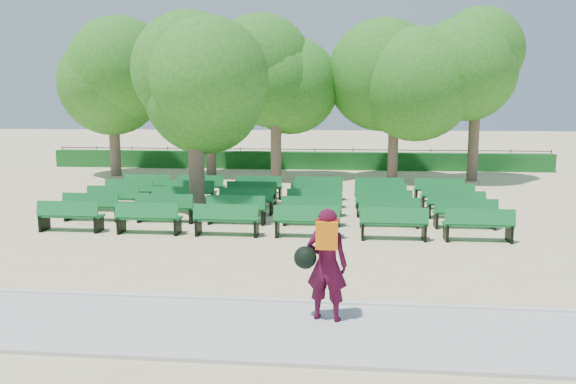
% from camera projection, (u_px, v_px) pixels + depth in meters
% --- Properties ---
extents(ground, '(120.00, 120.00, 0.00)m').
position_uv_depth(ground, '(251.00, 225.00, 15.70)').
color(ground, '#CEBB89').
extents(paving, '(30.00, 2.20, 0.06)m').
position_uv_depth(paving, '(168.00, 326.00, 8.42)').
color(paving, '#B6B5B1').
rests_on(paving, ground).
extents(curb, '(30.00, 0.12, 0.10)m').
position_uv_depth(curb, '(189.00, 299.00, 9.54)').
color(curb, silver).
rests_on(curb, ground).
extents(hedge, '(26.00, 0.70, 0.90)m').
position_uv_depth(hedge, '(295.00, 160.00, 29.39)').
color(hedge, '#15531D').
rests_on(hedge, ground).
extents(fence, '(26.00, 0.10, 1.02)m').
position_uv_depth(fence, '(296.00, 168.00, 29.85)').
color(fence, black).
rests_on(fence, ground).
extents(tree_line, '(21.80, 6.80, 7.04)m').
position_uv_depth(tree_line, '(288.00, 179.00, 25.53)').
color(tree_line, '#2D741F').
rests_on(tree_line, ground).
extents(bench_array, '(1.67, 0.56, 1.05)m').
position_uv_depth(bench_array, '(280.00, 212.00, 17.15)').
color(bench_array, '#13702F').
rests_on(bench_array, ground).
extents(tree_among, '(4.37, 4.37, 6.03)m').
position_uv_depth(tree_among, '(194.00, 79.00, 15.98)').
color(tree_among, brown).
rests_on(tree_among, ground).
extents(person, '(0.85, 0.54, 1.73)m').
position_uv_depth(person, '(325.00, 263.00, 8.47)').
color(person, '#410920').
rests_on(person, ground).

